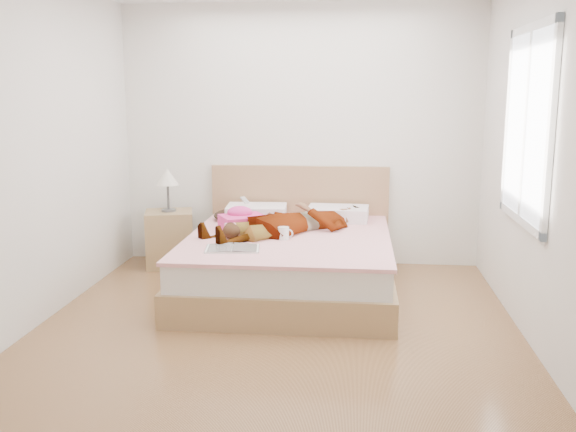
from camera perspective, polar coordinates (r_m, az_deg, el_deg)
The scene contains 11 objects.
ground at distance 4.82m, azimuth -1.10°, elevation -10.13°, with size 4.00×4.00×0.00m, color #503119.
woman at distance 5.75m, azimuth 0.37°, elevation -0.15°, with size 0.64×1.70×0.23m, color white.
hair at distance 6.28m, azimuth -4.40°, elevation 0.10°, with size 0.49×0.60×0.09m, color black.
phone at distance 6.19m, azimuth -3.87°, elevation 1.42°, with size 0.05×0.11×0.01m, color silver.
room_shell at distance 4.92m, azimuth 20.48°, elevation 7.53°, with size 4.00×4.00×4.00m.
bed at distance 5.72m, azimuth 0.20°, elevation -3.82°, with size 1.80×2.08×1.00m.
towel at distance 5.85m, azimuth -4.11°, elevation -0.33°, with size 0.49×0.46×0.20m.
magazine at distance 5.10m, azimuth -4.96°, elevation -2.89°, with size 0.46×0.33×0.03m.
coffee_mug at distance 5.41m, azimuth -0.37°, elevation -1.53°, with size 0.14×0.11×0.11m.
plush_toy at distance 5.47m, azimuth -5.07°, elevation -1.29°, with size 0.19×0.25×0.13m.
nightstand at distance 6.56m, azimuth -10.49°, elevation -1.60°, with size 0.55×0.52×0.99m.
Camera 1 is at (0.57, -4.46, 1.74)m, focal length 40.00 mm.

